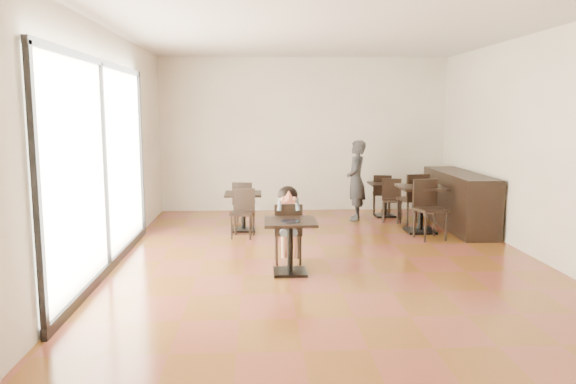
{
  "coord_description": "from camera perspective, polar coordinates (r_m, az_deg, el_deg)",
  "views": [
    {
      "loc": [
        -0.97,
        -7.8,
        2.1
      ],
      "look_at": [
        -0.56,
        -0.23,
        1.0
      ],
      "focal_mm": 35.0,
      "sensor_mm": 36.0,
      "label": 1
    }
  ],
  "objects": [
    {
      "name": "wall_left",
      "position": [
        8.07,
        -17.7,
        4.32
      ],
      "size": [
        0.01,
        8.0,
        3.2
      ],
      "primitive_type": "cube",
      "color": "silver",
      "rests_on": "floor"
    },
    {
      "name": "child_table",
      "position": [
        7.29,
        0.21,
        -5.61
      ],
      "size": [
        0.67,
        0.67,
        0.7
      ],
      "primitive_type": null,
      "color": "black",
      "rests_on": "floor"
    },
    {
      "name": "chair_mid_a",
      "position": [
        10.53,
        12.5,
        -0.75
      ],
      "size": [
        0.52,
        0.52,
        0.98
      ],
      "primitive_type": null,
      "rotation": [
        0.0,
        0.0,
        3.36
      ],
      "color": "black",
      "rests_on": "floor"
    },
    {
      "name": "chair_left_a",
      "position": [
        10.44,
        -4.49,
        -1.11
      ],
      "size": [
        0.42,
        0.42,
        0.81
      ],
      "primitive_type": null,
      "rotation": [
        0.0,
        0.0,
        2.97
      ],
      "color": "black",
      "rests_on": "floor"
    },
    {
      "name": "cafe_table_mid",
      "position": [
        10.03,
        13.33,
        -1.7
      ],
      "size": [
        0.91,
        0.91,
        0.81
      ],
      "primitive_type": null,
      "rotation": [
        0.0,
        0.0,
        0.21
      ],
      "color": "black",
      "rests_on": "floor"
    },
    {
      "name": "chair_back_b",
      "position": [
        10.86,
        10.51,
        -0.87
      ],
      "size": [
        0.42,
        0.42,
        0.81
      ],
      "primitive_type": null,
      "rotation": [
        0.0,
        0.0,
        -0.17
      ],
      "color": "black",
      "rests_on": "floor"
    },
    {
      "name": "service_counter",
      "position": [
        10.57,
        16.99,
        -0.82
      ],
      "size": [
        0.6,
        2.4,
        1.0
      ],
      "primitive_type": "cube",
      "color": "black",
      "rests_on": "floor"
    },
    {
      "name": "adult_patron",
      "position": [
        10.92,
        6.94,
        1.2
      ],
      "size": [
        0.46,
        0.62,
        1.54
      ],
      "primitive_type": "imported",
      "rotation": [
        0.0,
        0.0,
        -1.74
      ],
      "color": "#313235",
      "rests_on": "floor"
    },
    {
      "name": "chair_left_b",
      "position": [
        9.36,
        -4.65,
        -2.2
      ],
      "size": [
        0.42,
        0.42,
        0.81
      ],
      "primitive_type": null,
      "rotation": [
        0.0,
        0.0,
        -0.17
      ],
      "color": "black",
      "rests_on": "floor"
    },
    {
      "name": "cafe_table_back",
      "position": [
        11.4,
        9.86,
        -0.77
      ],
      "size": [
        0.74,
        0.74,
        0.67
      ],
      "primitive_type": null,
      "rotation": [
        0.0,
        0.0,
        -0.17
      ],
      "color": "black",
      "rests_on": "floor"
    },
    {
      "name": "wall_back",
      "position": [
        11.85,
        1.62,
        5.83
      ],
      "size": [
        6.0,
        0.01,
        3.2
      ],
      "primitive_type": "cube",
      "color": "silver",
      "rests_on": "floor"
    },
    {
      "name": "cafe_table_left",
      "position": [
        9.91,
        -4.56,
        -2.02
      ],
      "size": [
        0.74,
        0.74,
        0.67
      ],
      "primitive_type": null,
      "rotation": [
        0.0,
        0.0,
        -0.17
      ],
      "color": "black",
      "rests_on": "floor"
    },
    {
      "name": "wall_right",
      "position": [
        8.76,
        23.92,
        4.28
      ],
      "size": [
        0.01,
        8.0,
        3.2
      ],
      "primitive_type": "cube",
      "color": "silver",
      "rests_on": "floor"
    },
    {
      "name": "pizza_slice",
      "position": [
        7.53,
        0.06,
        -0.74
      ],
      "size": [
        0.25,
        0.19,
        0.06
      ],
      "primitive_type": null,
      "color": "tan",
      "rests_on": "child"
    },
    {
      "name": "wall_front",
      "position": [
        3.95,
        11.15,
        0.87
      ],
      "size": [
        6.0,
        0.01,
        3.2
      ],
      "primitive_type": "cube",
      "color": "silver",
      "rests_on": "floor"
    },
    {
      "name": "ceiling",
      "position": [
        7.93,
        4.13,
        16.21
      ],
      "size": [
        6.0,
        8.0,
        0.01
      ],
      "primitive_type": "cube",
      "color": "silver",
      "rests_on": "floor"
    },
    {
      "name": "floor",
      "position": [
        8.13,
        3.89,
        -6.73
      ],
      "size": [
        6.0,
        8.0,
        0.01
      ],
      "primitive_type": "cube",
      "color": "brown",
      "rests_on": "ground"
    },
    {
      "name": "plate",
      "position": [
        7.11,
        0.26,
        -3.0
      ],
      "size": [
        0.24,
        0.24,
        0.01
      ],
      "primitive_type": "cylinder",
      "color": "black",
      "rests_on": "child_table"
    },
    {
      "name": "storefront_window",
      "position": [
        7.6,
        -18.36,
        2.56
      ],
      "size": [
        0.04,
        4.5,
        2.6
      ],
      "primitive_type": "cube",
      "color": "white",
      "rests_on": "floor"
    },
    {
      "name": "chair_back_a",
      "position": [
        11.7,
        9.51,
        -0.19
      ],
      "size": [
        0.42,
        0.42,
        0.81
      ],
      "primitive_type": null,
      "rotation": [
        0.0,
        0.0,
        2.97
      ],
      "color": "black",
      "rests_on": "floor"
    },
    {
      "name": "child_chair",
      "position": [
        7.81,
        -0.02,
        -4.14
      ],
      "size": [
        0.38,
        0.38,
        0.85
      ],
      "primitive_type": null,
      "rotation": [
        0.0,
        0.0,
        3.14
      ],
      "color": "black",
      "rests_on": "floor"
    },
    {
      "name": "child",
      "position": [
        7.79,
        -0.02,
        -3.35
      ],
      "size": [
        0.38,
        0.53,
        1.06
      ],
      "primitive_type": null,
      "color": "slate",
      "rests_on": "child_chair"
    },
    {
      "name": "chair_mid_b",
      "position": [
        9.49,
        14.27,
        -1.78
      ],
      "size": [
        0.52,
        0.52,
        0.98
      ],
      "primitive_type": null,
      "rotation": [
        0.0,
        0.0,
        0.21
      ],
      "color": "black",
      "rests_on": "floor"
    }
  ]
}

